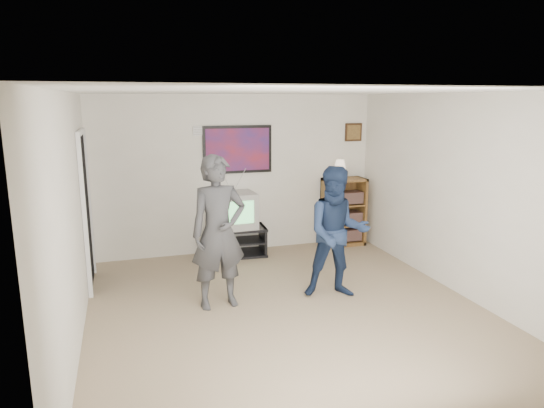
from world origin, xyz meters
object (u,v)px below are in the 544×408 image
person_short (337,233)px  crt_television (233,210)px  media_stand (237,241)px  bookshelf (343,212)px  person_tall (218,232)px

person_short → crt_television: bearing=128.8°
media_stand → bookshelf: size_ratio=0.83×
person_short → media_stand: bearing=127.8°
bookshelf → person_tall: (-2.49, -1.85, 0.34)m
bookshelf → person_short: person_short is taller
media_stand → person_tall: person_tall is taller
crt_television → person_tall: size_ratio=0.36×
bookshelf → person_tall: person_tall is taller
bookshelf → person_tall: bearing=-143.3°
crt_television → person_short: 2.13m
media_stand → person_tall: (-0.62, -1.80, 0.68)m
person_tall → crt_television: bearing=65.5°
bookshelf → media_stand: bearing=-178.5°
crt_television → bookshelf: bookshelf is taller
person_tall → media_stand: bearing=64.3°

